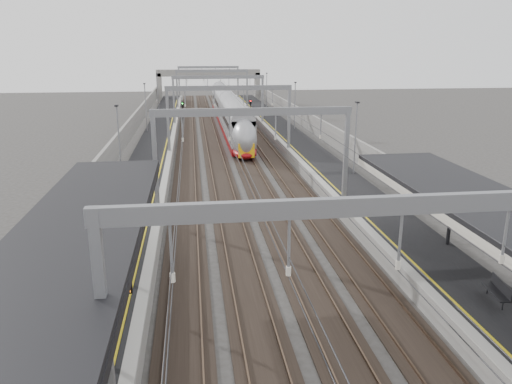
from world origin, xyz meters
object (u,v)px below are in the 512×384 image
object	(u,v)px
overbridge	(209,77)
bench	(499,289)
train	(229,115)
signal_green	(183,109)

from	to	relation	value
overbridge	bench	size ratio (longest dim) A/B	11.84
train	signal_green	bearing A→B (deg)	143.49
train	bench	distance (m)	54.69
overbridge	train	distance (m)	38.27
signal_green	overbridge	bearing A→B (deg)	81.08
train	bench	xyz separation A→B (m)	(7.11, -54.22, -0.48)
overbridge	train	bearing A→B (deg)	-87.75
bench	signal_green	world-z (taller)	signal_green
overbridge	train	xyz separation A→B (m)	(1.50, -38.10, -3.26)
overbridge	signal_green	xyz separation A→B (m)	(-5.20, -33.14, -2.89)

